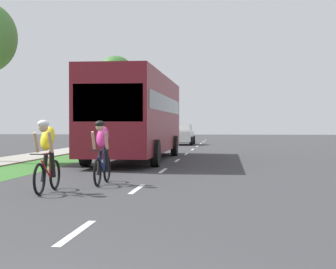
{
  "coord_description": "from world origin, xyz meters",
  "views": [
    {
      "loc": [
        2.05,
        -3.65,
        1.47
      ],
      "look_at": [
        -0.29,
        18.05,
        1.09
      ],
      "focal_mm": 58.61,
      "sensor_mm": 36.0,
      "label": 1
    }
  ],
  "objects_px": {
    "cyclist_lead": "(47,155)",
    "bus_maroon": "(138,113)",
    "cyclist_trailing": "(102,152)",
    "sedan_white": "(181,134)",
    "street_tree_far": "(116,78)"
  },
  "relations": [
    {
      "from": "cyclist_trailing",
      "to": "bus_maroon",
      "type": "bearing_deg",
      "value": 94.01
    },
    {
      "from": "cyclist_lead",
      "to": "sedan_white",
      "type": "xyz_separation_m",
      "value": [
        0.47,
        29.01,
        -0.04
      ]
    },
    {
      "from": "bus_maroon",
      "to": "sedan_white",
      "type": "distance_m",
      "value": 17.86
    },
    {
      "from": "cyclist_lead",
      "to": "street_tree_far",
      "type": "bearing_deg",
      "value": 99.3
    },
    {
      "from": "bus_maroon",
      "to": "sedan_white",
      "type": "bearing_deg",
      "value": 89.0
    },
    {
      "from": "cyclist_lead",
      "to": "cyclist_trailing",
      "type": "height_order",
      "value": "same"
    },
    {
      "from": "cyclist_trailing",
      "to": "street_tree_far",
      "type": "bearing_deg",
      "value": 101.07
    },
    {
      "from": "cyclist_trailing",
      "to": "cyclist_lead",
      "type": "bearing_deg",
      "value": -115.04
    },
    {
      "from": "sedan_white",
      "to": "cyclist_lead",
      "type": "bearing_deg",
      "value": -90.92
    },
    {
      "from": "cyclist_lead",
      "to": "bus_maroon",
      "type": "height_order",
      "value": "bus_maroon"
    },
    {
      "from": "cyclist_lead",
      "to": "bus_maroon",
      "type": "relative_size",
      "value": 0.15
    },
    {
      "from": "cyclist_trailing",
      "to": "bus_maroon",
      "type": "xyz_separation_m",
      "value": [
        -0.66,
        9.44,
        1.17
      ]
    },
    {
      "from": "sedan_white",
      "to": "street_tree_far",
      "type": "relative_size",
      "value": 0.56
    },
    {
      "from": "sedan_white",
      "to": "street_tree_far",
      "type": "xyz_separation_m",
      "value": [
        -6.43,
        7.41,
        4.84
      ]
    },
    {
      "from": "sedan_white",
      "to": "cyclist_trailing",
      "type": "bearing_deg",
      "value": -89.26
    }
  ]
}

